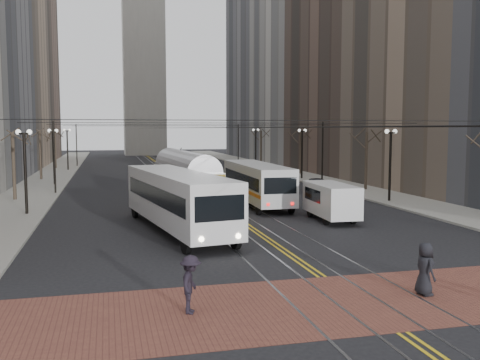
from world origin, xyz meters
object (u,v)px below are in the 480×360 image
cargo_van (331,202)px  pedestrian_d (191,284)px  rear_bus (257,184)px  transit_bus (177,202)px  pedestrian_a (425,269)px  sedan_silver (239,169)px  streetcar (185,184)px  sedan_grey (318,186)px

cargo_van → pedestrian_d: bearing=-124.7°
rear_bus → cargo_van: size_ratio=2.26×
transit_bus → pedestrian_d: (-1.36, -13.93, -0.76)m
pedestrian_a → sedan_silver: bearing=-7.2°
transit_bus → cargo_van: bearing=-2.7°
transit_bus → pedestrian_d: 14.02m
streetcar → sedan_grey: bearing=15.5°
transit_bus → sedan_grey: 20.83m
pedestrian_a → rear_bus: bearing=-1.8°
sedan_silver → cargo_van: bearing=-85.3°
transit_bus → sedan_silver: transit_bus is taller
rear_bus → cargo_van: rear_bus is taller
sedan_silver → rear_bus: bearing=-92.2°
sedan_silver → pedestrian_a: (-5.44, -49.66, 0.16)m
transit_bus → streetcar: 10.46m
cargo_van → pedestrian_a: bearing=-98.8°
streetcar → rear_bus: (5.51, -0.91, -0.04)m
sedan_silver → transit_bus: bearing=-100.6°
sedan_grey → sedan_silver: 20.99m
cargo_van → pedestrian_d: 18.93m
transit_bus → pedestrian_a: (7.04, -14.07, -0.75)m
transit_bus → cargo_van: 10.16m
sedan_grey → pedestrian_d: size_ratio=2.28×
streetcar → pedestrian_a: (5.15, -24.35, -0.66)m
transit_bus → sedan_grey: bearing=35.7°
cargo_van → sedan_silver: cargo_van is taller
transit_bus → pedestrian_d: size_ratio=7.25×
streetcar → sedan_grey: 13.59m
pedestrian_a → streetcar: bearing=11.0°
sedan_grey → pedestrian_a: bearing=-97.8°
pedestrian_a → pedestrian_d: (-8.40, 0.14, -0.01)m
transit_bus → pedestrian_a: size_ratio=7.20×
rear_bus → sedan_silver: 26.71m
sedan_grey → pedestrian_d: 32.85m
cargo_van → sedan_grey: size_ratio=1.25×
streetcar → cargo_van: 12.26m
streetcar → sedan_silver: 27.44m
cargo_van → sedan_silver: bearing=88.5°
transit_bus → pedestrian_d: bearing=-104.8°
transit_bus → cargo_van: transit_bus is taller
pedestrian_a → pedestrian_d: pedestrian_a is taller
streetcar → rear_bus: bearing=-13.0°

